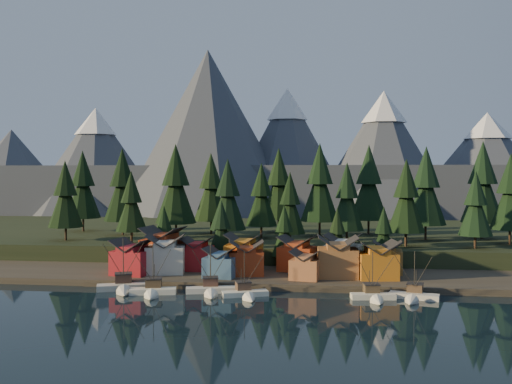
# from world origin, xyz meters

# --- Properties ---
(ground) EXTENTS (500.00, 500.00, 0.00)m
(ground) POSITION_xyz_m (0.00, 0.00, 0.00)
(ground) COLOR black
(ground) RESTS_ON ground
(shore_strip) EXTENTS (400.00, 50.00, 1.50)m
(shore_strip) POSITION_xyz_m (0.00, 40.00, 0.75)
(shore_strip) COLOR #342E26
(shore_strip) RESTS_ON ground
(hillside) EXTENTS (420.00, 100.00, 6.00)m
(hillside) POSITION_xyz_m (0.00, 90.00, 3.00)
(hillside) COLOR black
(hillside) RESTS_ON ground
(dock) EXTENTS (80.00, 4.00, 1.00)m
(dock) POSITION_xyz_m (0.00, 16.50, 0.50)
(dock) COLOR #4D4437
(dock) RESTS_ON ground
(mountain_ridge) EXTENTS (560.00, 190.00, 90.00)m
(mountain_ridge) POSITION_xyz_m (-4.20, 213.59, 26.06)
(mountain_ridge) COLOR #4F5666
(mountain_ridge) RESTS_ON ground
(boat_0) EXTENTS (12.48, 12.92, 12.93)m
(boat_0) POSITION_xyz_m (-28.87, 10.93, 2.36)
(boat_0) COLOR beige
(boat_0) RESTS_ON ground
(boat_1) EXTENTS (10.69, 11.24, 11.99)m
(boat_1) POSITION_xyz_m (-21.19, 7.63, 2.28)
(boat_1) COLOR white
(boat_1) RESTS_ON ground
(boat_2) EXTENTS (11.58, 12.20, 11.65)m
(boat_2) POSITION_xyz_m (-8.93, 10.48, 2.09)
(boat_2) COLOR silver
(boat_2) RESTS_ON ground
(boat_3) EXTENTS (10.53, 10.88, 10.74)m
(boat_3) POSITION_xyz_m (-0.77, 7.97, 1.94)
(boat_3) COLOR white
(boat_3) RESTS_ON ground
(boat_5) EXTENTS (9.76, 10.40, 10.94)m
(boat_5) POSITION_xyz_m (26.05, 8.61, 2.07)
(boat_5) COLOR white
(boat_5) RESTS_ON ground
(boat_6) EXTENTS (10.84, 11.36, 11.11)m
(boat_6) POSITION_xyz_m (34.17, 9.72, 2.02)
(boat_6) COLOR silver
(boat_6) RESTS_ON ground
(house_front_0) EXTENTS (9.92, 9.54, 8.62)m
(house_front_0) POSITION_xyz_m (-31.18, 23.20, 6.03)
(house_front_0) COLOR maroon
(house_front_0) RESTS_ON shore_strip
(house_front_1) EXTENTS (10.56, 10.25, 9.58)m
(house_front_1) POSITION_xyz_m (-23.60, 26.35, 6.53)
(house_front_1) COLOR beige
(house_front_1) RESTS_ON shore_strip
(house_front_2) EXTENTS (8.10, 8.15, 7.12)m
(house_front_2) POSITION_xyz_m (-8.98, 22.41, 5.24)
(house_front_2) COLOR #365980
(house_front_2) RESTS_ON shore_strip
(house_front_3) EXTENTS (9.52, 9.20, 8.45)m
(house_front_3) POSITION_xyz_m (-3.33, 26.24, 5.94)
(house_front_3) COLOR maroon
(house_front_3) RESTS_ON shore_strip
(house_front_4) EXTENTS (7.83, 8.24, 6.78)m
(house_front_4) POSITION_xyz_m (11.33, 22.22, 5.06)
(house_front_4) COLOR #AC673D
(house_front_4) RESTS_ON shore_strip
(house_front_5) EXTENTS (9.73, 8.92, 9.80)m
(house_front_5) POSITION_xyz_m (18.84, 25.54, 6.65)
(house_front_5) COLOR #935F34
(house_front_5) RESTS_ON shore_strip
(house_front_6) EXTENTS (9.88, 9.45, 8.89)m
(house_front_6) POSITION_xyz_m (28.04, 25.08, 6.17)
(house_front_6) COLOR orange
(house_front_6) RESTS_ON shore_strip
(house_back_0) EXTENTS (11.09, 10.75, 10.75)m
(house_back_0) POSITION_xyz_m (-26.22, 32.95, 7.14)
(house_back_0) COLOR maroon
(house_back_0) RESTS_ON shore_strip
(house_back_1) EXTENTS (7.73, 7.82, 8.32)m
(house_back_1) POSITION_xyz_m (-16.78, 31.55, 5.87)
(house_back_1) COLOR maroon
(house_back_1) RESTS_ON shore_strip
(house_back_2) EXTENTS (9.38, 8.70, 9.45)m
(house_back_2) POSITION_xyz_m (-4.79, 32.07, 6.46)
(house_back_2) COLOR #C5741B
(house_back_2) RESTS_ON shore_strip
(house_back_3) EXTENTS (10.29, 9.59, 8.84)m
(house_back_3) POSITION_xyz_m (8.74, 33.36, 6.14)
(house_back_3) COLOR #943317
(house_back_3) RESTS_ON shore_strip
(house_back_4) EXTENTS (10.16, 9.89, 9.44)m
(house_back_4) POSITION_xyz_m (20.26, 33.42, 6.46)
(house_back_4) COLOR beige
(house_back_4) RESTS_ON shore_strip
(house_back_5) EXTENTS (7.59, 7.68, 7.97)m
(house_back_5) POSITION_xyz_m (31.20, 32.54, 5.69)
(house_back_5) COLOR olive
(house_back_5) RESTS_ON shore_strip
(tree_hill_0) EXTENTS (10.38, 10.38, 24.18)m
(tree_hill_0) POSITION_xyz_m (-62.00, 52.00, 19.22)
(tree_hill_0) COLOR #332319
(tree_hill_0) RESTS_ON hillside
(tree_hill_1) EXTENTS (12.21, 12.21, 28.45)m
(tree_hill_1) POSITION_xyz_m (-50.00, 68.00, 21.55)
(tree_hill_1) COLOR #332319
(tree_hill_1) RESTS_ON hillside
(tree_hill_2) EXTENTS (9.03, 9.03, 21.03)m
(tree_hill_2) POSITION_xyz_m (-40.00, 48.00, 17.49)
(tree_hill_2) COLOR #332319
(tree_hill_2) RESTS_ON hillside
(tree_hill_3) EXTENTS (12.61, 12.61, 29.37)m
(tree_hill_3) POSITION_xyz_m (-30.00, 60.00, 22.06)
(tree_hill_3) COLOR #332319
(tree_hill_3) RESTS_ON hillside
(tree_hill_4) EXTENTS (11.63, 11.63, 27.09)m
(tree_hill_4) POSITION_xyz_m (-22.00, 75.00, 20.81)
(tree_hill_4) COLOR #332319
(tree_hill_4) RESTS_ON hillside
(tree_hill_5) EXTENTS (10.53, 10.53, 24.53)m
(tree_hill_5) POSITION_xyz_m (-12.00, 50.00, 19.41)
(tree_hill_5) COLOR #332319
(tree_hill_5) RESTS_ON hillside
(tree_hill_6) EXTENTS (10.09, 10.09, 23.50)m
(tree_hill_6) POSITION_xyz_m (-4.00, 65.00, 18.85)
(tree_hill_6) COLOR #332319
(tree_hill_6) RESTS_ON hillside
(tree_hill_7) EXTENTS (8.89, 8.89, 20.71)m
(tree_hill_7) POSITION_xyz_m (6.00, 48.00, 17.32)
(tree_hill_7) COLOR #332319
(tree_hill_7) RESTS_ON hillside
(tree_hill_8) EXTENTS (12.86, 12.86, 29.97)m
(tree_hill_8) POSITION_xyz_m (14.00, 72.00, 22.39)
(tree_hill_8) COLOR #332319
(tree_hill_8) RESTS_ON hillside
(tree_hill_9) EXTENTS (10.07, 10.07, 23.47)m
(tree_hill_9) POSITION_xyz_m (22.00, 55.00, 18.83)
(tree_hill_9) COLOR #332319
(tree_hill_9) RESTS_ON hillside
(tree_hill_10) EXTENTS (12.78, 12.78, 29.76)m
(tree_hill_10) POSITION_xyz_m (30.00, 80.00, 22.27)
(tree_hill_10) COLOR #332319
(tree_hill_10) RESTS_ON hillside
(tree_hill_11) EXTENTS (10.44, 10.44, 24.32)m
(tree_hill_11) POSITION_xyz_m (38.00, 50.00, 19.29)
(tree_hill_11) COLOR #332319
(tree_hill_11) RESTS_ON hillside
(tree_hill_12) EXTENTS (12.23, 12.23, 28.48)m
(tree_hill_12) POSITION_xyz_m (46.00, 66.00, 21.57)
(tree_hill_12) COLOR #332319
(tree_hill_12) RESTS_ON hillside
(tree_hill_13) EXTENTS (9.01, 9.01, 20.99)m
(tree_hill_13) POSITION_xyz_m (56.00, 48.00, 17.47)
(tree_hill_13) COLOR #332319
(tree_hill_13) RESTS_ON hillside
(tree_hill_14) EXTENTS (13.00, 13.00, 30.28)m
(tree_hill_14) POSITION_xyz_m (64.00, 72.00, 22.56)
(tree_hill_14) COLOR #332319
(tree_hill_14) RESTS_ON hillside
(tree_hill_15) EXTENTS (12.39, 12.39, 28.87)m
(tree_hill_15) POSITION_xyz_m (0.00, 82.00, 21.78)
(tree_hill_15) COLOR #332319
(tree_hill_15) RESTS_ON hillside
(tree_hill_16) EXTENTS (12.08, 12.08, 28.15)m
(tree_hill_16) POSITION_xyz_m (-68.00, 78.00, 21.39)
(tree_hill_16) COLOR #332319
(tree_hill_16) RESTS_ON hillside
(tree_hill_17) EXTENTS (11.17, 11.17, 26.01)m
(tree_hill_17) POSITION_xyz_m (68.00, 58.00, 20.22)
(tree_hill_17) COLOR #332319
(tree_hill_17) RESTS_ON hillside
(tree_shore_0) EXTENTS (6.88, 6.88, 16.02)m
(tree_shore_0) POSITION_xyz_m (-28.00, 40.00, 10.25)
(tree_shore_0) COLOR #332319
(tree_shore_0) RESTS_ON shore_strip
(tree_shore_1) EXTENTS (7.55, 7.55, 17.59)m
(tree_shore_1) POSITION_xyz_m (-12.00, 40.00, 11.11)
(tree_shore_1) COLOR #332319
(tree_shore_1) RESTS_ON shore_strip
(tree_shore_2) EXTENTS (7.08, 7.08, 16.49)m
(tree_shore_2) POSITION_xyz_m (5.00, 40.00, 10.51)
(tree_shore_2) COLOR #332319
(tree_shore_2) RESTS_ON shore_strip
(tree_shore_3) EXTENTS (6.79, 6.79, 15.81)m
(tree_shore_3) POSITION_xyz_m (19.00, 40.00, 10.13)
(tree_shore_3) COLOR #332319
(tree_shore_3) RESTS_ON shore_strip
(tree_shore_4) EXTENTS (6.96, 6.96, 16.22)m
(tree_shore_4) POSITION_xyz_m (31.00, 40.00, 10.36)
(tree_shore_4) COLOR #332319
(tree_shore_4) RESTS_ON shore_strip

